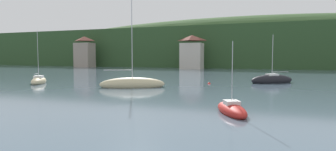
{
  "coord_description": "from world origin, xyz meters",
  "views": [
    {
      "loc": [
        9.54,
        15.66,
        3.89
      ],
      "look_at": [
        0.0,
        41.06,
        1.98
      ],
      "focal_mm": 29.24,
      "sensor_mm": 36.0,
      "label": 1
    }
  ],
  "objects_px": {
    "sailboat_far_0": "(272,80)",
    "sailboat_mid_3": "(132,84)",
    "shore_building_westcentral": "(192,53)",
    "mooring_buoy_near": "(209,84)",
    "sailboat_mid_5": "(232,110)",
    "shore_building_west": "(85,52)",
    "sailboat_mid_9": "(39,81)"
  },
  "relations": [
    {
      "from": "sailboat_far_0",
      "to": "shore_building_westcentral",
      "type": "bearing_deg",
      "value": -96.42
    },
    {
      "from": "shore_building_west",
      "to": "sailboat_mid_9",
      "type": "distance_m",
      "value": 60.27
    },
    {
      "from": "sailboat_mid_5",
      "to": "sailboat_mid_9",
      "type": "xyz_separation_m",
      "value": [
        -28.7,
        11.18,
        0.09
      ]
    },
    {
      "from": "mooring_buoy_near",
      "to": "shore_building_westcentral",
      "type": "bearing_deg",
      "value": 108.73
    },
    {
      "from": "shore_building_westcentral",
      "to": "sailboat_mid_3",
      "type": "xyz_separation_m",
      "value": [
        6.63,
        -51.14,
        -4.61
      ]
    },
    {
      "from": "sailboat_far_0",
      "to": "sailboat_mid_3",
      "type": "relative_size",
      "value": 0.61
    },
    {
      "from": "shore_building_west",
      "to": "mooring_buoy_near",
      "type": "relative_size",
      "value": 26.29
    },
    {
      "from": "shore_building_westcentral",
      "to": "sailboat_mid_5",
      "type": "distance_m",
      "value": 65.95
    },
    {
      "from": "shore_building_westcentral",
      "to": "sailboat_far_0",
      "type": "height_order",
      "value": "shore_building_westcentral"
    },
    {
      "from": "sailboat_far_0",
      "to": "mooring_buoy_near",
      "type": "height_order",
      "value": "sailboat_far_0"
    },
    {
      "from": "sailboat_far_0",
      "to": "sailboat_mid_3",
      "type": "distance_m",
      "value": 20.45
    },
    {
      "from": "shore_building_westcentral",
      "to": "sailboat_mid_9",
      "type": "bearing_deg",
      "value": -99.24
    },
    {
      "from": "shore_building_west",
      "to": "sailboat_far_0",
      "type": "distance_m",
      "value": 73.88
    },
    {
      "from": "sailboat_mid_3",
      "to": "mooring_buoy_near",
      "type": "relative_size",
      "value": 29.57
    },
    {
      "from": "shore_building_west",
      "to": "sailboat_mid_9",
      "type": "height_order",
      "value": "shore_building_west"
    },
    {
      "from": "sailboat_mid_3",
      "to": "mooring_buoy_near",
      "type": "height_order",
      "value": "sailboat_mid_3"
    },
    {
      "from": "mooring_buoy_near",
      "to": "sailboat_mid_3",
      "type": "bearing_deg",
      "value": -135.91
    },
    {
      "from": "shore_building_westcentral",
      "to": "sailboat_mid_9",
      "type": "relative_size",
      "value": 1.31
    },
    {
      "from": "shore_building_west",
      "to": "sailboat_mid_3",
      "type": "height_order",
      "value": "sailboat_mid_3"
    },
    {
      "from": "shore_building_westcentral",
      "to": "mooring_buoy_near",
      "type": "height_order",
      "value": "shore_building_westcentral"
    },
    {
      "from": "shore_building_westcentral",
      "to": "mooring_buoy_near",
      "type": "bearing_deg",
      "value": -71.27
    },
    {
      "from": "shore_building_westcentral",
      "to": "sailboat_mid_9",
      "type": "height_order",
      "value": "shore_building_westcentral"
    },
    {
      "from": "shore_building_westcentral",
      "to": "sailboat_mid_3",
      "type": "bearing_deg",
      "value": -82.62
    },
    {
      "from": "shore_building_west",
      "to": "mooring_buoy_near",
      "type": "xyz_separation_m",
      "value": [
        54.39,
        -43.2,
        -5.32
      ]
    },
    {
      "from": "sailboat_far_0",
      "to": "sailboat_mid_5",
      "type": "height_order",
      "value": "sailboat_far_0"
    },
    {
      "from": "sailboat_mid_3",
      "to": "sailboat_mid_9",
      "type": "relative_size",
      "value": 1.56
    },
    {
      "from": "shore_building_west",
      "to": "mooring_buoy_near",
      "type": "bearing_deg",
      "value": -38.46
    },
    {
      "from": "sailboat_far_0",
      "to": "mooring_buoy_near",
      "type": "xyz_separation_m",
      "value": [
        -8.31,
        -4.44,
        -0.42
      ]
    },
    {
      "from": "sailboat_mid_5",
      "to": "mooring_buoy_near",
      "type": "distance_m",
      "value": 20.04
    },
    {
      "from": "shore_building_westcentral",
      "to": "sailboat_mid_3",
      "type": "height_order",
      "value": "sailboat_mid_3"
    },
    {
      "from": "sailboat_mid_5",
      "to": "sailboat_mid_9",
      "type": "height_order",
      "value": "sailboat_mid_9"
    },
    {
      "from": "sailboat_far_0",
      "to": "sailboat_mid_5",
      "type": "relative_size",
      "value": 1.44
    }
  ]
}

